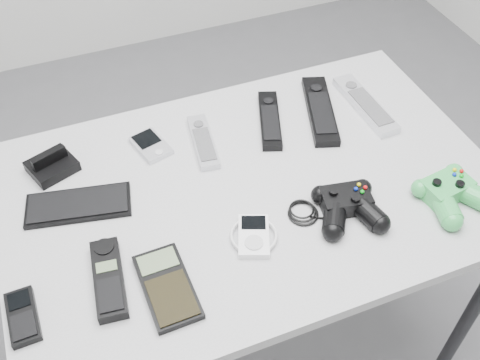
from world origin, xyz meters
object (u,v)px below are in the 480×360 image
object	(u,v)px
mp3_player	(254,235)
controller_black	(348,205)
cordless_handset	(109,278)
remote_black_b	(320,110)
remote_black_a	(270,120)
calculator	(167,286)
remote_silver_b	(365,104)
mobile_phone	(23,316)
pda	(151,145)
desk	(251,205)
controller_green	(452,192)
remote_silver_a	(203,141)
pda_keyboard	(78,205)

from	to	relation	value
mp3_player	controller_black	world-z (taller)	controller_black
cordless_handset	remote_black_b	bearing A→B (deg)	32.82
remote_black_b	mp3_player	size ratio (longest dim) A/B	2.43
remote_black_a	calculator	world-z (taller)	remote_black_a
remote_silver_b	calculator	size ratio (longest dim) A/B	1.35
mobile_phone	mp3_player	bearing A→B (deg)	0.34
pda	controller_black	distance (m)	0.48
desk	controller_green	world-z (taller)	controller_green
cordless_handset	controller_black	size ratio (longest dim) A/B	0.71
pda	remote_black_a	bearing A→B (deg)	-19.43
remote_silver_b	mobile_phone	distance (m)	0.93
remote_silver_b	mp3_player	xyz separation A→B (m)	(-0.42, -0.28, -0.00)
calculator	controller_black	world-z (taller)	controller_black
mp3_player	controller_green	size ratio (longest dim) A/B	0.66
cordless_handset	mp3_player	world-z (taller)	cordless_handset
remote_black_b	remote_silver_b	xyz separation A→B (m)	(0.12, -0.02, -0.00)
remote_black_a	calculator	xyz separation A→B (m)	(-0.37, -0.37, -0.00)
mobile_phone	calculator	world-z (taller)	mobile_phone
pda	remote_silver_a	world-z (taller)	remote_silver_a
mp3_player	controller_black	bearing A→B (deg)	19.40
cordless_handset	remote_black_a	bearing A→B (deg)	40.00
desk	mobile_phone	bearing A→B (deg)	-163.42
remote_silver_a	calculator	bearing A→B (deg)	-111.06
remote_black_a	remote_black_b	size ratio (longest dim) A/B	0.82
pda_keyboard	calculator	bearing A→B (deg)	-54.47
remote_black_a	pda_keyboard	bearing A→B (deg)	-148.66
desk	pda_keyboard	size ratio (longest dim) A/B	4.95
cordless_handset	desk	bearing A→B (deg)	27.19
remote_black_a	cordless_handset	distance (m)	0.57
pda_keyboard	remote_silver_b	distance (m)	0.74
remote_black_a	controller_black	world-z (taller)	controller_black
desk	remote_black_b	world-z (taller)	remote_black_b
remote_silver_a	mobile_phone	xyz separation A→B (m)	(-0.45, -0.32, -0.00)
pda_keyboard	controller_green	xyz separation A→B (m)	(0.75, -0.27, 0.02)
mobile_phone	cordless_handset	xyz separation A→B (m)	(0.16, 0.02, 0.00)
remote_silver_b	controller_green	bearing A→B (deg)	-89.44
pda_keyboard	pda	size ratio (longest dim) A/B	2.18
mobile_phone	remote_silver_a	bearing A→B (deg)	33.40
calculator	controller_black	distance (m)	0.41
controller_black	mobile_phone	bearing A→B (deg)	-169.02
cordless_handset	remote_silver_a	bearing A→B (deg)	52.10
remote_black_a	mp3_player	distance (m)	0.36
mobile_phone	mp3_player	distance (m)	0.46
desk	controller_green	distance (m)	0.44
remote_black_a	controller_green	xyz separation A→B (m)	(0.26, -0.37, 0.01)
remote_black_a	calculator	size ratio (longest dim) A/B	1.18
remote_black_a	calculator	bearing A→B (deg)	-115.60
remote_silver_a	calculator	world-z (taller)	remote_silver_a
remote_black_a	controller_black	xyz separation A→B (m)	(0.04, -0.32, 0.01)
remote_silver_a	controller_green	world-z (taller)	controller_green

